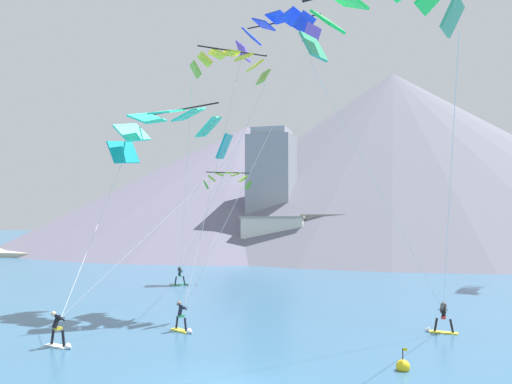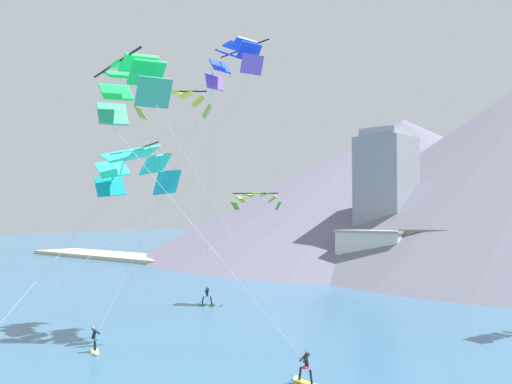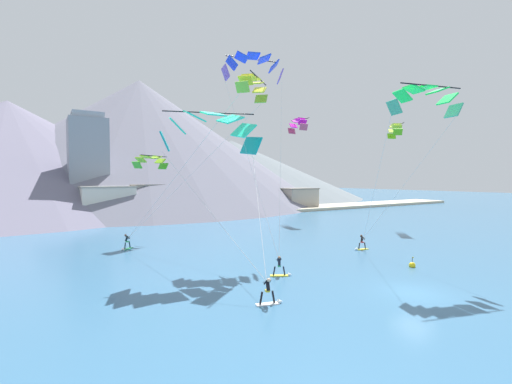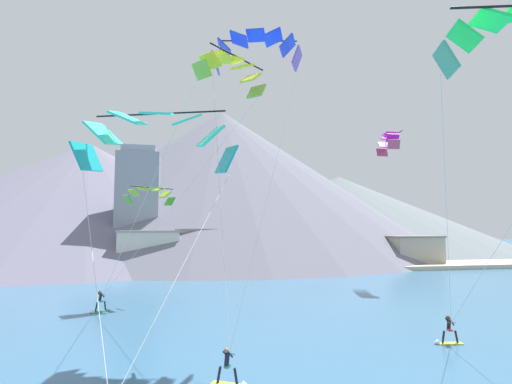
# 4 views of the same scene
# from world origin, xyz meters

# --- Properties ---
(ground_plane) EXTENTS (400.00, 400.00, 0.00)m
(ground_plane) POSITION_xyz_m (0.00, 0.00, 0.00)
(ground_plane) COLOR #336084
(kitesurfer_near_lead) EXTENTS (1.78, 0.67, 1.73)m
(kitesurfer_near_lead) POSITION_xyz_m (8.14, 11.64, 0.49)
(kitesurfer_near_lead) COLOR yellow
(kitesurfer_near_lead) RESTS_ON ground
(kitesurfer_near_trail) EXTENTS (1.57, 1.45, 1.74)m
(kitesurfer_near_trail) POSITION_xyz_m (-13.67, 25.47, 0.52)
(kitesurfer_near_trail) COLOR #33B266
(kitesurfer_near_trail) RESTS_ON ground
(kitesurfer_mid_center) EXTENTS (1.78, 0.85, 1.81)m
(kitesurfer_mid_center) POSITION_xyz_m (-9.51, 3.35, 0.57)
(kitesurfer_mid_center) COLOR white
(kitesurfer_mid_center) RESTS_ON ground
(kitesurfer_far_left) EXTENTS (1.71, 1.22, 1.72)m
(kitesurfer_far_left) POSITION_xyz_m (-5.22, 8.00, 0.49)
(kitesurfer_far_left) COLOR yellow
(kitesurfer_far_left) RESTS_ON ground
(parafoil_kite_near_lead) EXTENTS (6.47, 10.28, 14.06)m
(parafoil_kite_near_lead) POSITION_xyz_m (5.40, 2.77, 14.40)
(parafoil_kite_near_lead) COLOR #38A97D
(parafoil_kite_near_trail) EXTENTS (11.38, 13.91, 15.92)m
(parafoil_kite_near_trail) POSITION_xyz_m (-4.57, 13.75, 16.36)
(parafoil_kite_near_trail) COLOR #87B937
(parafoil_kite_mid_center) EXTENTS (9.24, 11.94, 12.34)m
(parafoil_kite_mid_center) POSITION_xyz_m (-8.79, 13.40, 12.22)
(parafoil_kite_mid_center) COLOR #12A4A5
(parafoil_kite_far_left) EXTENTS (6.59, 10.69, 19.70)m
(parafoil_kite_far_left) POSITION_xyz_m (-2.20, 17.31, 19.77)
(parafoil_kite_far_left) COLOR #7550CB
(parafoil_kite_distant_high_outer) EXTENTS (5.06, 5.18, 2.05)m
(parafoil_kite_distant_high_outer) POSITION_xyz_m (27.25, 21.36, 15.85)
(parafoil_kite_distant_high_outer) COLOR #5CB214
(parafoil_kite_distant_low_drift) EXTENTS (2.94, 6.18, 2.50)m
(parafoil_kite_distant_low_drift) POSITION_xyz_m (19.43, 36.51, 18.09)
(parafoil_kite_distant_low_drift) COLOR #BF4766
(parafoil_kite_distant_mid_solo) EXTENTS (4.81, 3.43, 1.72)m
(parafoil_kite_distant_mid_solo) POSITION_xyz_m (-9.96, 28.73, 10.09)
(parafoil_kite_distant_mid_solo) COLOR green
(race_marker_buoy) EXTENTS (0.56, 0.56, 1.02)m
(race_marker_buoy) POSITION_xyz_m (6.19, 4.15, 0.16)
(race_marker_buoy) COLOR yellow
(race_marker_buoy) RESTS_ON ground
(shoreline_strip) EXTENTS (180.00, 10.00, 0.70)m
(shoreline_strip) POSITION_xyz_m (0.00, 53.04, 0.35)
(shoreline_strip) COLOR beige
(shoreline_strip) RESTS_ON ground
(shore_building_harbour_front) EXTENTS (8.57, 6.80, 6.72)m
(shore_building_harbour_front) POSITION_xyz_m (-3.08, 55.81, 3.37)
(shore_building_harbour_front) COLOR beige
(shore_building_harbour_front) RESTS_ON ground
(shore_building_promenade_mid) EXTENTS (9.32, 6.62, 6.48)m
(shore_building_promenade_mid) POSITION_xyz_m (-11.20, 54.11, 3.25)
(shore_building_promenade_mid) COLOR silver
(shore_building_promenade_mid) RESTS_ON ground
(shore_building_quay_east) EXTENTS (9.17, 6.29, 5.43)m
(shore_building_quay_east) POSITION_xyz_m (34.57, 54.99, 2.73)
(shore_building_quay_east) COLOR #A89E8E
(shore_building_quay_east) RESTS_ON ground
(highrise_tower) EXTENTS (7.00, 7.00, 20.71)m
(highrise_tower) POSITION_xyz_m (-13.62, 61.04, 10.15)
(highrise_tower) COLOR gray
(highrise_tower) RESTS_ON ground
(mountain_peak_west_ridge) EXTENTS (107.36, 107.36, 28.15)m
(mountain_peak_west_ridge) POSITION_xyz_m (-28.72, 96.24, 14.08)
(mountain_peak_west_ridge) COLOR slate
(mountain_peak_west_ridge) RESTS_ON ground
(mountain_peak_central_summit) EXTENTS (107.39, 107.39, 24.02)m
(mountain_peak_central_summit) POSITION_xyz_m (46.79, 114.94, 12.01)
(mountain_peak_central_summit) COLOR slate
(mountain_peak_central_summit) RESTS_ON ground
(mountain_peak_east_shoulder) EXTENTS (114.13, 114.13, 39.20)m
(mountain_peak_east_shoulder) POSITION_xyz_m (5.33, 99.11, 19.60)
(mountain_peak_east_shoulder) COLOR slate
(mountain_peak_east_shoulder) RESTS_ON ground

